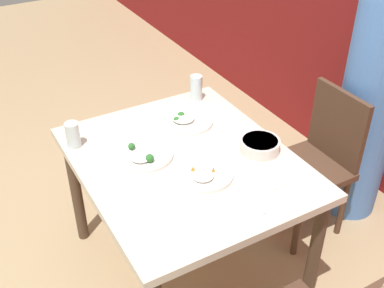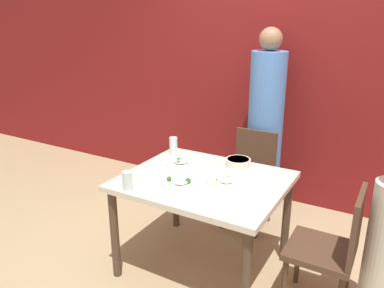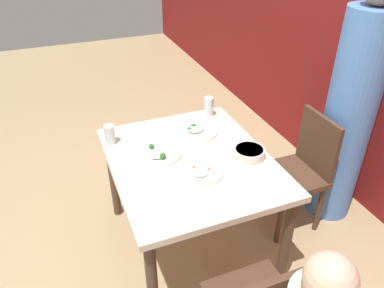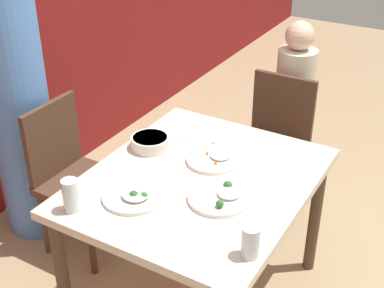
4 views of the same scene
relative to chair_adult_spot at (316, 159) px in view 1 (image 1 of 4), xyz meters
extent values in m
plane|color=tan|center=(-0.04, -0.81, -0.47)|extent=(10.00, 10.00, 0.00)
cube|color=beige|center=(-0.04, -0.81, 0.24)|extent=(1.12, 0.94, 0.04)
cylinder|color=#4C3828|center=(-0.54, -1.21, -0.12)|extent=(0.06, 0.06, 0.69)
cylinder|color=#4C3828|center=(-0.54, -0.40, -0.12)|extent=(0.06, 0.06, 0.69)
cylinder|color=#4C3828|center=(0.46, -0.40, -0.12)|extent=(0.06, 0.06, 0.69)
cube|color=#4C3323|center=(0.00, -0.07, -0.05)|extent=(0.40, 0.40, 0.04)
cube|color=#4C3323|center=(0.00, 0.12, 0.18)|extent=(0.38, 0.03, 0.42)
cylinder|color=#4C3323|center=(-0.17, -0.23, -0.27)|extent=(0.04, 0.04, 0.40)
cylinder|color=#4C3323|center=(0.17, -0.23, -0.27)|extent=(0.04, 0.04, 0.40)
cylinder|color=#4C3323|center=(-0.17, 0.10, -0.27)|extent=(0.04, 0.04, 0.40)
cylinder|color=#4C3323|center=(0.17, 0.10, -0.27)|extent=(0.04, 0.04, 0.40)
cylinder|color=#5184D1|center=(0.00, 0.34, 0.30)|extent=(0.33, 0.33, 1.53)
cylinder|color=silver|center=(0.07, -0.47, 0.29)|extent=(0.19, 0.19, 0.06)
cylinder|color=#BC5123|center=(0.07, -0.47, 0.32)|extent=(0.17, 0.17, 0.01)
cylinder|color=white|center=(-0.31, -0.64, 0.27)|extent=(0.26, 0.26, 0.02)
ellipsoid|color=white|center=(-0.32, -0.66, 0.29)|extent=(0.12, 0.12, 0.03)
cone|color=orange|center=(-0.36, -0.67, 0.30)|extent=(0.02, 0.02, 0.03)
sphere|color=#2D702D|center=(-0.34, -0.66, 0.30)|extent=(0.04, 0.04, 0.04)
sphere|color=#2D702D|center=(-0.32, -0.70, 0.30)|extent=(0.03, 0.03, 0.03)
cylinder|color=white|center=(-0.15, -0.96, 0.27)|extent=(0.26, 0.26, 0.02)
ellipsoid|color=white|center=(-0.12, -0.99, 0.29)|extent=(0.10, 0.10, 0.02)
sphere|color=#2D702D|center=(-0.21, -1.00, 0.30)|extent=(0.03, 0.03, 0.03)
sphere|color=#2D702D|center=(-0.08, -0.97, 0.30)|extent=(0.04, 0.04, 0.04)
cone|color=orange|center=(-0.13, -1.01, 0.29)|extent=(0.01, 0.01, 0.02)
cylinder|color=white|center=(0.11, -0.79, 0.27)|extent=(0.25, 0.25, 0.02)
ellipsoid|color=white|center=(0.14, -0.82, 0.29)|extent=(0.10, 0.10, 0.02)
cone|color=orange|center=(0.07, -0.83, 0.29)|extent=(0.02, 0.02, 0.02)
cone|color=orange|center=(0.12, -0.75, 0.29)|extent=(0.01, 0.01, 0.03)
cylinder|color=silver|center=(-0.40, -1.21, 0.33)|extent=(0.07, 0.07, 0.13)
cylinder|color=silver|center=(-0.51, -0.48, 0.33)|extent=(0.07, 0.07, 0.14)
cube|color=white|center=(0.27, -0.55, 0.27)|extent=(0.14, 0.14, 0.01)
cube|color=silver|center=(0.35, -0.71, 0.27)|extent=(0.18, 0.02, 0.01)
camera|label=1|loc=(1.53, -1.66, 1.57)|focal=45.00mm
camera|label=2|loc=(1.09, -2.95, 1.33)|focal=35.00mm
camera|label=3|loc=(1.68, -1.48, 1.55)|focal=35.00mm
camera|label=4|loc=(-1.78, -1.78, 1.57)|focal=50.00mm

